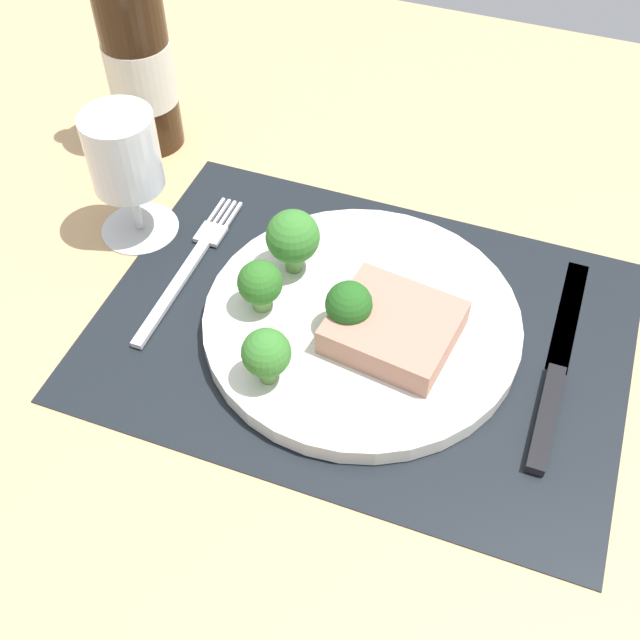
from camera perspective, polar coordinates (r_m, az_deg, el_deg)
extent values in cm
cube|color=tan|center=(68.07, 2.93, -1.55)|extent=(140.00, 110.00, 3.00)
cube|color=black|center=(66.80, 2.99, -0.65)|extent=(43.83, 31.94, 0.30)
cylinder|color=silver|center=(66.08, 3.02, -0.12)|extent=(26.36, 26.36, 1.60)
cube|color=tan|center=(63.19, 5.31, -0.53)|extent=(10.64, 9.89, 2.50)
cylinder|color=#5B8942|center=(68.49, -1.91, 4.28)|extent=(1.47, 1.47, 1.79)
sphere|color=#387A2D|center=(66.50, -1.97, 6.01)|extent=(4.60, 4.60, 4.60)
cylinder|color=#5B8942|center=(60.88, -3.77, -3.76)|extent=(1.35, 1.35, 1.54)
sphere|color=#387A2D|center=(59.00, -3.89, -2.37)|extent=(3.79, 3.79, 3.79)
cylinder|color=#6B994C|center=(64.05, 2.03, -0.20)|extent=(1.26, 1.26, 1.29)
sphere|color=#235B1E|center=(62.35, 2.08, 1.14)|extent=(3.79, 3.79, 3.79)
cylinder|color=#6B994C|center=(65.74, -4.23, 1.37)|extent=(1.53, 1.53, 1.30)
sphere|color=#2D6B23|center=(64.10, -4.34, 2.70)|extent=(3.72, 3.72, 3.72)
cube|color=silver|center=(70.18, -10.58, 2.01)|extent=(1.00, 13.00, 0.50)
cube|color=silver|center=(74.84, -7.86, 6.15)|extent=(2.40, 2.60, 0.40)
cube|color=silver|center=(77.17, -7.48, 7.79)|extent=(0.30, 3.60, 0.35)
cube|color=silver|center=(76.95, -7.07, 7.69)|extent=(0.30, 3.60, 0.35)
cube|color=silver|center=(76.73, -6.66, 7.59)|extent=(0.30, 3.60, 0.35)
cube|color=silver|center=(76.51, -6.25, 7.50)|extent=(0.30, 3.60, 0.35)
cube|color=black|center=(63.13, 15.95, -6.74)|extent=(1.40, 10.00, 0.80)
cube|color=silver|center=(70.75, 17.45, 0.50)|extent=(1.80, 13.00, 0.30)
cylinder|color=#331E0F|center=(82.79, -12.89, 17.55)|extent=(6.50, 6.50, 18.28)
cylinder|color=silver|center=(83.26, -12.78, 17.02)|extent=(6.63, 6.63, 6.40)
cylinder|color=silver|center=(77.17, -12.79, 6.48)|extent=(7.24, 7.24, 0.40)
cylinder|color=silver|center=(75.38, -13.14, 8.01)|extent=(0.80, 0.80, 5.10)
cylinder|color=silver|center=(71.62, -14.00, 11.66)|extent=(6.35, 6.35, 7.11)
cylinder|color=tan|center=(72.68, -13.74, 10.56)|extent=(5.59, 5.59, 3.56)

